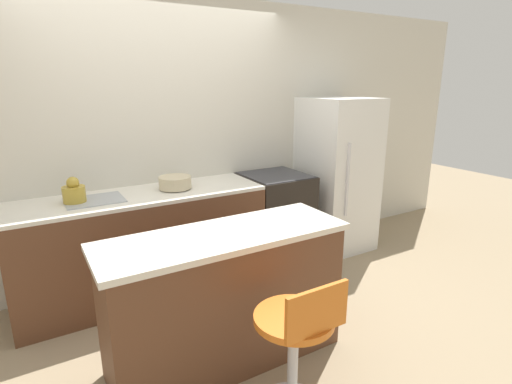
# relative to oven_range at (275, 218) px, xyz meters

# --- Properties ---
(ground_plane) EXTENTS (14.00, 14.00, 0.00)m
(ground_plane) POSITION_rel_oven_range_xyz_m (-1.06, -0.34, -0.46)
(ground_plane) COLOR #998466
(wall_back) EXTENTS (8.00, 0.06, 2.60)m
(wall_back) POSITION_rel_oven_range_xyz_m (-1.06, 0.35, 0.84)
(wall_back) COLOR beige
(wall_back) RESTS_ON ground_plane
(back_counter) EXTENTS (2.10, 0.64, 0.93)m
(back_counter) POSITION_rel_oven_range_xyz_m (-1.37, 0.00, -0.00)
(back_counter) COLOR brown
(back_counter) RESTS_ON ground_plane
(kitchen_island) EXTENTS (1.61, 0.55, 0.92)m
(kitchen_island) POSITION_rel_oven_range_xyz_m (-1.16, -1.17, -0.00)
(kitchen_island) COLOR brown
(kitchen_island) RESTS_ON ground_plane
(oven_range) EXTENTS (0.63, 0.65, 0.93)m
(oven_range) POSITION_rel_oven_range_xyz_m (0.00, 0.00, 0.00)
(oven_range) COLOR black
(oven_range) RESTS_ON ground_plane
(refrigerator) EXTENTS (0.70, 0.74, 1.67)m
(refrigerator) POSITION_rel_oven_range_xyz_m (0.79, -0.04, 0.37)
(refrigerator) COLOR silver
(refrigerator) RESTS_ON ground_plane
(stool_chair) EXTENTS (0.44, 0.44, 0.88)m
(stool_chair) POSITION_rel_oven_range_xyz_m (-1.04, -1.79, -0.02)
(stool_chair) COLOR #B7B7BC
(stool_chair) RESTS_ON ground_plane
(kettle) EXTENTS (0.17, 0.17, 0.20)m
(kettle) POSITION_rel_oven_range_xyz_m (-1.88, 0.01, 0.55)
(kettle) COLOR #B29333
(kettle) RESTS_ON back_counter
(mixing_bowl) EXTENTS (0.28, 0.28, 0.10)m
(mixing_bowl) POSITION_rel_oven_range_xyz_m (-1.06, 0.01, 0.52)
(mixing_bowl) COLOR #C1B28E
(mixing_bowl) RESTS_ON back_counter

